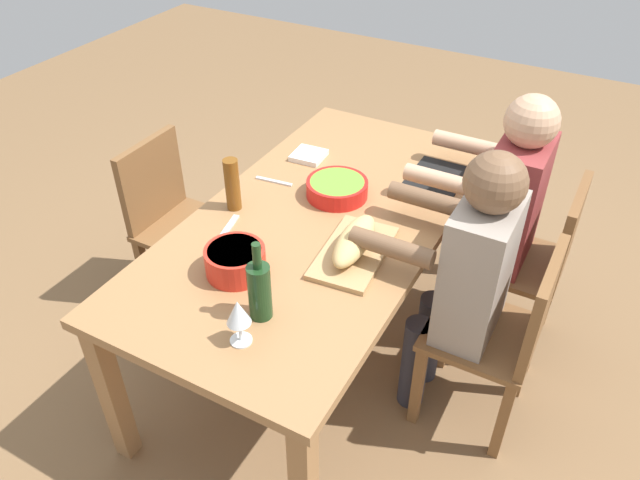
# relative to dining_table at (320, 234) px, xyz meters

# --- Properties ---
(ground_plane) EXTENTS (8.00, 8.00, 0.00)m
(ground_plane) POSITION_rel_dining_table_xyz_m (0.00, 0.00, -0.66)
(ground_plane) COLOR brown
(dining_table) EXTENTS (1.81, 0.93, 0.74)m
(dining_table) POSITION_rel_dining_table_xyz_m (0.00, 0.00, 0.00)
(dining_table) COLOR #9E7044
(dining_table) RESTS_ON ground_plane
(chair_near_center) EXTENTS (0.40, 0.40, 0.85)m
(chair_near_center) POSITION_rel_dining_table_xyz_m (0.00, -0.78, -0.17)
(chair_near_center) COLOR brown
(chair_near_center) RESTS_ON ground_plane
(chair_far_center) EXTENTS (0.40, 0.40, 0.85)m
(chair_far_center) POSITION_rel_dining_table_xyz_m (0.00, 0.78, -0.17)
(chair_far_center) COLOR brown
(chair_far_center) RESTS_ON ground_plane
(diner_far_center) EXTENTS (0.41, 0.53, 1.20)m
(diner_far_center) POSITION_rel_dining_table_xyz_m (-0.00, 0.60, 0.04)
(diner_far_center) COLOR #2D2D38
(diner_far_center) RESTS_ON ground_plane
(chair_far_left) EXTENTS (0.40, 0.40, 0.85)m
(chair_far_left) POSITION_rel_dining_table_xyz_m (-0.50, 0.78, -0.17)
(chair_far_left) COLOR brown
(chair_far_left) RESTS_ON ground_plane
(diner_far_left) EXTENTS (0.41, 0.53, 1.20)m
(diner_far_left) POSITION_rel_dining_table_xyz_m (-0.50, 0.60, 0.04)
(diner_far_left) COLOR #2D2D38
(diner_far_left) RESTS_ON ground_plane
(serving_bowl_salad) EXTENTS (0.26, 0.26, 0.07)m
(serving_bowl_salad) POSITION_rel_dining_table_xyz_m (-0.17, -0.01, 0.12)
(serving_bowl_salad) COLOR red
(serving_bowl_salad) RESTS_ON dining_table
(serving_bowl_pasta) EXTENTS (0.21, 0.21, 0.10)m
(serving_bowl_pasta) POSITION_rel_dining_table_xyz_m (0.43, -0.10, 0.14)
(serving_bowl_pasta) COLOR red
(serving_bowl_pasta) RESTS_ON dining_table
(cutting_board) EXTENTS (0.42, 0.26, 0.02)m
(cutting_board) POSITION_rel_dining_table_xyz_m (0.15, 0.22, 0.09)
(cutting_board) COLOR tan
(cutting_board) RESTS_ON dining_table
(bread_loaf) EXTENTS (0.33, 0.14, 0.09)m
(bread_loaf) POSITION_rel_dining_table_xyz_m (0.15, 0.22, 0.15)
(bread_loaf) COLOR tan
(bread_loaf) RESTS_ON cutting_board
(wine_bottle) EXTENTS (0.08, 0.08, 0.29)m
(wine_bottle) POSITION_rel_dining_table_xyz_m (0.57, 0.09, 0.19)
(wine_bottle) COLOR #193819
(wine_bottle) RESTS_ON dining_table
(beer_bottle) EXTENTS (0.06, 0.06, 0.22)m
(beer_bottle) POSITION_rel_dining_table_xyz_m (0.10, -0.34, 0.19)
(beer_bottle) COLOR brown
(beer_bottle) RESTS_ON dining_table
(wine_glass) EXTENTS (0.08, 0.08, 0.17)m
(wine_glass) POSITION_rel_dining_table_xyz_m (0.70, 0.10, 0.20)
(wine_glass) COLOR silver
(wine_glass) RESTS_ON dining_table
(fork_near_center) EXTENTS (0.03, 0.17, 0.01)m
(fork_near_center) POSITION_rel_dining_table_xyz_m (-0.14, -0.30, 0.09)
(fork_near_center) COLOR silver
(fork_near_center) RESTS_ON dining_table
(placemat_far_left) EXTENTS (0.32, 0.23, 0.01)m
(placemat_far_left) POSITION_rel_dining_table_xyz_m (-0.50, 0.30, 0.09)
(placemat_far_left) COLOR black
(placemat_far_left) RESTS_ON dining_table
(carving_knife) EXTENTS (0.23, 0.07, 0.01)m
(carving_knife) POSITION_rel_dining_table_xyz_m (0.26, -0.27, 0.09)
(carving_knife) COLOR silver
(carving_knife) RESTS_ON dining_table
(napkin_stack) EXTENTS (0.15, 0.15, 0.02)m
(napkin_stack) POSITION_rel_dining_table_xyz_m (-0.40, -0.27, 0.09)
(napkin_stack) COLOR white
(napkin_stack) RESTS_ON dining_table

